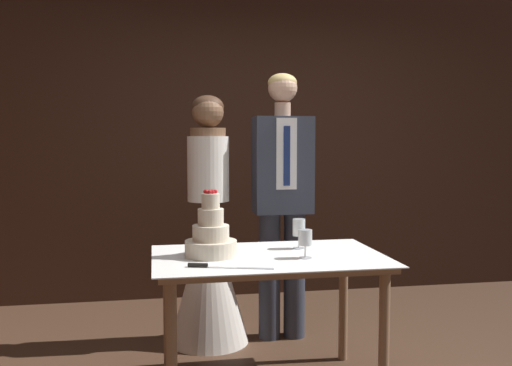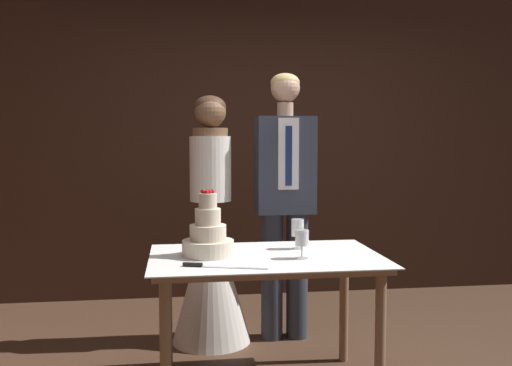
% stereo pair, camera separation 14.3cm
% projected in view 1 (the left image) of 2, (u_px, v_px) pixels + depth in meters
% --- Properties ---
extents(wall_back, '(5.32, 0.12, 2.78)m').
position_uv_depth(wall_back, '(252.00, 139.00, 5.07)').
color(wall_back, '#382116').
rests_on(wall_back, ground_plane).
extents(cake_table, '(1.27, 0.82, 0.75)m').
position_uv_depth(cake_table, '(269.00, 272.00, 3.14)').
color(cake_table, '#8E6B4C').
rests_on(cake_table, ground_plane).
extents(tiered_cake, '(0.28, 0.28, 0.37)m').
position_uv_depth(tiered_cake, '(211.00, 237.00, 3.11)').
color(tiered_cake, beige).
rests_on(tiered_cake, cake_table).
extents(cake_knife, '(0.42, 0.14, 0.02)m').
position_uv_depth(cake_knife, '(214.00, 266.00, 2.84)').
color(cake_knife, silver).
rests_on(cake_knife, cake_table).
extents(wine_glass_near, '(0.07, 0.07, 0.15)m').
position_uv_depth(wine_glass_near, '(305.00, 239.00, 3.06)').
color(wine_glass_near, silver).
rests_on(wine_glass_near, cake_table).
extents(wine_glass_middle, '(0.07, 0.07, 0.17)m').
position_uv_depth(wine_glass_middle, '(299.00, 229.00, 3.32)').
color(wine_glass_middle, silver).
rests_on(wine_glass_middle, cake_table).
extents(bride, '(0.54, 0.54, 1.68)m').
position_uv_depth(bride, '(209.00, 252.00, 3.87)').
color(bride, white).
rests_on(bride, ground_plane).
extents(groom, '(0.40, 0.25, 1.84)m').
position_uv_depth(groom, '(282.00, 193.00, 3.93)').
color(groom, '#333847').
rests_on(groom, ground_plane).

